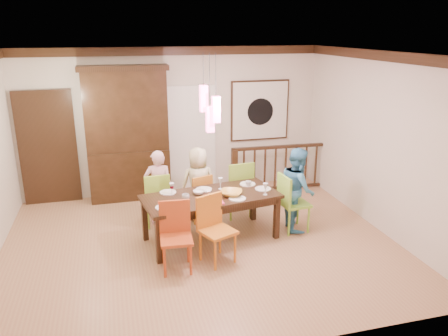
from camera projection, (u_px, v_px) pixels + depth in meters
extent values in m
plane|color=#AB7653|center=(201.00, 244.00, 6.86)|extent=(6.00, 6.00, 0.00)
plane|color=white|center=(197.00, 53.00, 5.98)|extent=(6.00, 6.00, 0.00)
plane|color=beige|center=(174.00, 122.00, 8.72)|extent=(6.00, 0.00, 6.00)
plane|color=beige|center=(379.00, 142.00, 7.14)|extent=(0.00, 5.00, 5.00)
cube|color=black|center=(48.00, 150.00, 8.21)|extent=(1.04, 0.07, 2.24)
cube|color=silver|center=(192.00, 140.00, 8.89)|extent=(0.97, 0.05, 2.22)
cube|color=black|center=(260.00, 110.00, 9.08)|extent=(1.25, 0.04, 1.25)
cube|color=silver|center=(260.00, 111.00, 9.06)|extent=(1.18, 0.02, 1.18)
cylinder|color=black|center=(260.00, 112.00, 9.05)|extent=(0.56, 0.01, 0.56)
cube|color=#FF4C8D|center=(204.00, 99.00, 6.36)|extent=(0.11, 0.11, 0.38)
cylinder|color=black|center=(203.00, 69.00, 6.23)|extent=(0.01, 0.01, 0.46)
cube|color=#FF4C8D|center=(216.00, 109.00, 6.35)|extent=(0.11, 0.11, 0.38)
cylinder|color=black|center=(216.00, 75.00, 6.20)|extent=(0.01, 0.01, 0.61)
cube|color=#FF4C8D|center=(210.00, 119.00, 6.43)|extent=(0.11, 0.11, 0.38)
cylinder|color=black|center=(210.00, 80.00, 6.25)|extent=(0.01, 0.01, 0.76)
cube|color=black|center=(211.00, 197.00, 6.80)|extent=(2.22, 1.28, 0.05)
cube|color=black|center=(147.00, 215.00, 7.04)|extent=(0.09, 0.09, 0.70)
cube|color=black|center=(260.00, 204.00, 7.51)|extent=(0.09, 0.09, 0.70)
cube|color=black|center=(152.00, 237.00, 6.31)|extent=(0.09, 0.09, 0.70)
cube|color=black|center=(277.00, 222.00, 6.78)|extent=(0.09, 0.09, 0.70)
cube|color=black|center=(205.00, 192.00, 7.20)|extent=(1.88, 0.35, 0.10)
cube|color=black|center=(217.00, 211.00, 6.44)|extent=(1.88, 0.35, 0.10)
cube|color=#9BD03A|center=(156.00, 199.00, 7.43)|extent=(0.45, 0.45, 0.04)
cube|color=#9BD03A|center=(155.00, 185.00, 7.35)|extent=(0.42, 0.07, 0.46)
cylinder|color=#9BD03A|center=(148.00, 217.00, 7.30)|extent=(0.04, 0.04, 0.44)
cylinder|color=#9BD03A|center=(168.00, 215.00, 7.38)|extent=(0.04, 0.04, 0.44)
cylinder|color=#9BD03A|center=(146.00, 209.00, 7.61)|extent=(0.04, 0.04, 0.44)
cylinder|color=#9BD03A|center=(165.00, 207.00, 7.70)|extent=(0.04, 0.04, 0.44)
cube|color=orange|center=(198.00, 198.00, 7.61)|extent=(0.48, 0.48, 0.04)
cube|color=orange|center=(198.00, 185.00, 7.54)|extent=(0.38, 0.15, 0.42)
cylinder|color=orange|center=(191.00, 213.00, 7.49)|extent=(0.03, 0.03, 0.40)
cylinder|color=orange|center=(209.00, 211.00, 7.56)|extent=(0.03, 0.03, 0.40)
cylinder|color=orange|center=(188.00, 206.00, 7.78)|extent=(0.03, 0.03, 0.40)
cylinder|color=orange|center=(205.00, 205.00, 7.85)|extent=(0.03, 0.03, 0.40)
cube|color=olive|center=(237.00, 189.00, 7.77)|extent=(0.51, 0.51, 0.04)
cube|color=olive|center=(237.00, 174.00, 7.68)|extent=(0.47, 0.10, 0.51)
cylinder|color=olive|center=(229.00, 207.00, 7.63)|extent=(0.04, 0.04, 0.49)
cylinder|color=olive|center=(250.00, 205.00, 7.72)|extent=(0.04, 0.04, 0.49)
cylinder|color=olive|center=(224.00, 200.00, 7.97)|extent=(0.04, 0.04, 0.49)
cylinder|color=olive|center=(243.00, 198.00, 8.06)|extent=(0.04, 0.04, 0.49)
cube|color=#B0431A|center=(176.00, 239.00, 5.98)|extent=(0.47, 0.47, 0.04)
cube|color=#B0431A|center=(176.00, 222.00, 5.90)|extent=(0.44, 0.08, 0.48)
cylinder|color=#B0431A|center=(166.00, 263.00, 5.85)|extent=(0.04, 0.04, 0.46)
cylinder|color=#B0431A|center=(192.00, 259.00, 5.93)|extent=(0.04, 0.04, 0.46)
cylinder|color=#B0431A|center=(163.00, 250.00, 6.17)|extent=(0.04, 0.04, 0.46)
cylinder|color=#B0431A|center=(187.00, 247.00, 6.26)|extent=(0.04, 0.04, 0.46)
cube|color=#C86E1B|center=(218.00, 232.00, 6.20)|extent=(0.58, 0.58, 0.04)
cube|color=#C86E1B|center=(217.00, 215.00, 6.12)|extent=(0.42, 0.21, 0.48)
cylinder|color=#C86E1B|center=(208.00, 254.00, 6.06)|extent=(0.04, 0.04, 0.46)
cylinder|color=#C86E1B|center=(233.00, 251.00, 6.15)|extent=(0.04, 0.04, 0.46)
cylinder|color=#C86E1B|center=(203.00, 243.00, 6.39)|extent=(0.04, 0.04, 0.46)
cylinder|color=#C86E1B|center=(226.00, 240.00, 6.48)|extent=(0.04, 0.04, 0.46)
cube|color=#8BC83C|center=(294.00, 204.00, 7.19)|extent=(0.48, 0.48, 0.04)
cube|color=#8BC83C|center=(295.00, 189.00, 7.11)|extent=(0.08, 0.44, 0.48)
cylinder|color=#8BC83C|center=(288.00, 223.00, 7.05)|extent=(0.04, 0.04, 0.46)
cylinder|color=#8BC83C|center=(308.00, 220.00, 7.14)|extent=(0.04, 0.04, 0.46)
cylinder|color=#8BC83C|center=(280.00, 214.00, 7.38)|extent=(0.04, 0.04, 0.46)
cylinder|color=#8BC83C|center=(299.00, 212.00, 7.47)|extent=(0.04, 0.04, 0.46)
cube|color=black|center=(130.00, 174.00, 8.58)|extent=(1.53, 0.44, 0.99)
cube|color=black|center=(126.00, 111.00, 8.22)|extent=(1.53, 0.40, 1.53)
cube|color=black|center=(125.00, 109.00, 8.39)|extent=(1.31, 0.02, 1.31)
cube|color=black|center=(123.00, 68.00, 7.98)|extent=(1.64, 0.44, 0.10)
cube|color=black|center=(235.00, 173.00, 8.78)|extent=(0.12, 0.12, 0.92)
cube|color=black|center=(324.00, 165.00, 9.26)|extent=(0.12, 0.12, 0.92)
cube|color=black|center=(281.00, 147.00, 8.88)|extent=(2.09, 0.15, 0.06)
cube|color=black|center=(280.00, 187.00, 9.15)|extent=(1.97, 0.13, 0.05)
imported|color=#F9BDCD|center=(159.00, 188.00, 7.39)|extent=(0.51, 0.36, 1.31)
imported|color=beige|center=(198.00, 183.00, 7.62)|extent=(0.66, 0.45, 1.29)
imported|color=#4490BF|center=(297.00, 189.00, 7.22)|extent=(0.64, 0.76, 1.39)
imported|color=gold|center=(231.00, 193.00, 6.76)|extent=(0.44, 0.44, 0.08)
imported|color=white|center=(199.00, 192.00, 6.83)|extent=(0.22, 0.22, 0.06)
imported|color=silver|center=(186.00, 197.00, 6.60)|extent=(0.12, 0.12, 0.09)
imported|color=silver|center=(248.00, 184.00, 7.15)|extent=(0.13, 0.13, 0.09)
cylinder|color=white|center=(168.00, 192.00, 6.89)|extent=(0.26, 0.26, 0.01)
cylinder|color=white|center=(204.00, 189.00, 7.02)|extent=(0.26, 0.26, 0.01)
cylinder|color=white|center=(248.00, 184.00, 7.25)|extent=(0.26, 0.26, 0.01)
cylinder|color=white|center=(164.00, 207.00, 6.31)|extent=(0.26, 0.26, 0.01)
cylinder|color=white|center=(237.00, 199.00, 6.63)|extent=(0.26, 0.26, 0.01)
cylinder|color=white|center=(263.00, 189.00, 7.04)|extent=(0.26, 0.26, 0.01)
cube|color=#D83359|center=(218.00, 203.00, 6.47)|extent=(0.18, 0.14, 0.01)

